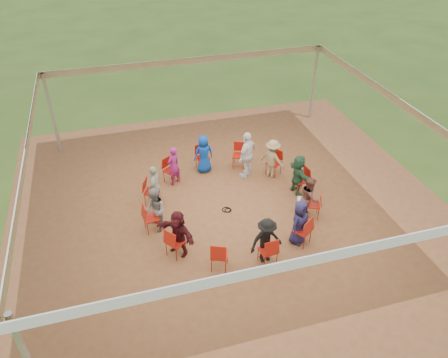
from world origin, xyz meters
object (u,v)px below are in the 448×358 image
object	(u,v)px
laptop	(304,198)
person_seated_8	(266,241)
chair_2	(274,163)
person_seated_2	(272,159)
person_seated_3	(204,154)
person_seated_7	(178,233)
chair_7	(152,218)
person_seated_9	(299,222)
person_seated_1	(298,175)
cable_coil	(227,210)
person_seated_0	(309,198)
chair_0	(313,204)
person_seated_6	(155,210)
chair_10	(268,250)
chair_5	(171,170)
chair_4	(203,158)
chair_6	(152,192)
person_seated_5	(155,186)
chair_1	(301,180)
standing_person	(247,155)
chair_3	(239,156)
person_seated_4	(174,166)
chair_8	(176,242)
chair_9	(219,255)

from	to	relation	value
laptop	person_seated_8	bearing A→B (deg)	153.58
chair_2	person_seated_2	xyz separation A→B (m)	(-0.10, -0.07, 0.23)
person_seated_3	person_seated_7	bearing A→B (deg)	60.00
chair_7	person_seated_9	size ratio (longest dim) A/B	0.66
person_seated_1	cable_coil	world-z (taller)	person_seated_1
person_seated_0	chair_0	bearing A→B (deg)	-90.00
person_seated_6	person_seated_8	world-z (taller)	same
chair_10	person_seated_0	size ratio (longest dim) A/B	0.66
chair_10	person_seated_6	xyz separation A→B (m)	(-2.55, 2.15, 0.23)
person_seated_8	chair_0	bearing A→B (deg)	27.47
chair_5	person_seated_0	distance (m)	4.56
laptop	person_seated_2	bearing A→B (deg)	26.42
person_seated_1	person_seated_2	world-z (taller)	same
chair_4	laptop	size ratio (longest dim) A/B	2.21
person_seated_2	chair_5	bearing A→B (deg)	43.54
person_seated_2	cable_coil	distance (m)	2.48
chair_6	person_seated_0	distance (m)	4.72
person_seated_3	laptop	xyz separation A→B (m)	(2.21, -3.14, -0.04)
chair_5	person_seated_5	bearing A→B (deg)	20.43
person_seated_0	person_seated_1	xyz separation A→B (m)	(0.18, 1.18, 0.00)
chair_1	person_seated_6	world-z (taller)	person_seated_6
chair_2	person_seated_6	world-z (taller)	person_seated_6
standing_person	chair_3	bearing A→B (deg)	-124.03
person_seated_8	cable_coil	size ratio (longest dim) A/B	4.44
person_seated_1	cable_coil	xyz separation A→B (m)	(-2.40, -0.26, -0.66)
chair_0	chair_1	distance (m)	1.25
chair_5	chair_6	xyz separation A→B (m)	(-0.78, -0.98, 0.00)
person_seated_2	chair_4	bearing A→B (deg)	27.47
person_seated_4	person_seated_5	distance (m)	1.19
chair_0	person_seated_7	world-z (taller)	person_seated_7
chair_6	chair_8	size ratio (longest dim) A/B	1.00
chair_7	person_seated_4	xyz separation A→B (m)	(1.04, 2.12, 0.23)
person_seated_4	chair_8	bearing A→B (deg)	43.54
chair_7	chair_9	xyz separation A→B (m)	(1.43, -1.95, 0.00)
person_seated_4	laptop	bearing A→B (deg)	104.45
chair_6	person_seated_6	size ratio (longest dim) A/B	0.66
chair_3	chair_8	xyz separation A→B (m)	(-2.92, -3.65, 0.00)
chair_0	person_seated_9	xyz separation A→B (m)	(-0.85, -0.88, 0.23)
person_seated_3	cable_coil	size ratio (longest dim) A/B	4.44
person_seated_5	person_seated_9	bearing A→B (deg)	75.00
chair_5	person_seated_4	distance (m)	0.26
chair_1	person_seated_9	size ratio (longest dim) A/B	0.66
laptop	chair_6	bearing A→B (deg)	90.00
chair_2	person_seated_3	bearing A→B (deg)	32.53
person_seated_3	chair_4	bearing A→B (deg)	-90.00
chair_10	person_seated_1	xyz separation A→B (m)	(2.02, 2.66, 0.23)
person_seated_4	chair_10	bearing A→B (deg)	74.61
chair_7	person_seated_8	xyz separation A→B (m)	(2.66, -2.02, 0.23)
chair_5	chair_1	bearing A→B (deg)	120.00
chair_0	laptop	distance (m)	0.34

